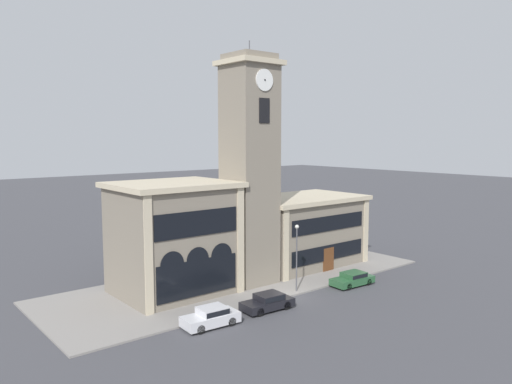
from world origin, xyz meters
name	(u,v)px	position (x,y,z in m)	size (l,w,h in m)	color
ground_plane	(290,297)	(0.00, 0.00, 0.00)	(300.00, 300.00, 0.00)	#424247
sidewalk_kerb	(243,280)	(0.00, 6.75, 0.07)	(38.22, 13.49, 0.15)	gray
clock_tower	(250,171)	(0.00, 5.67, 10.78)	(4.86, 4.86, 22.66)	gray
town_hall_left_wing	(173,238)	(-7.20, 7.51, 5.02)	(10.34, 8.60, 9.99)	gray
town_hall_right_wing	(302,230)	(8.74, 7.51, 3.79)	(13.43, 8.60, 7.53)	gray
parked_car_near	(211,316)	(-9.11, -1.13, 0.75)	(4.35, 2.17, 1.44)	silver
parked_car_mid	(268,301)	(-3.57, -1.13, 0.70)	(4.45, 2.18, 1.33)	black
parked_car_far	(353,278)	(6.98, -1.13, 0.66)	(4.41, 2.15, 1.26)	#285633
street_lamp	(297,248)	(1.34, 0.64, 4.09)	(0.36, 0.36, 6.04)	#4C4C51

